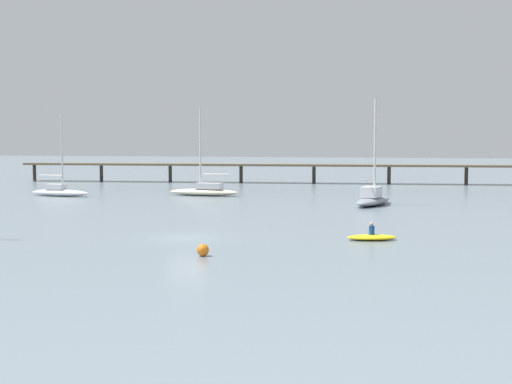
{
  "coord_description": "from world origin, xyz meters",
  "views": [
    {
      "loc": [
        14.42,
        -43.2,
        6.38
      ],
      "look_at": [
        0.0,
        20.19,
        1.5
      ],
      "focal_mm": 49.82,
      "sensor_mm": 36.0,
      "label": 1
    }
  ],
  "objects_px": {
    "sailboat_gray": "(373,198)",
    "sailboat_white": "(59,190)",
    "mooring_buoy_outer": "(203,250)",
    "dinghy_yellow": "(372,237)",
    "sailboat_cream": "(205,190)",
    "pier": "(455,157)"
  },
  "relations": [
    {
      "from": "sailboat_white",
      "to": "dinghy_yellow",
      "type": "distance_m",
      "value": 45.21
    },
    {
      "from": "sailboat_cream",
      "to": "mooring_buoy_outer",
      "type": "distance_m",
      "value": 41.4
    },
    {
      "from": "pier",
      "to": "sailboat_white",
      "type": "height_order",
      "value": "sailboat_white"
    },
    {
      "from": "mooring_buoy_outer",
      "to": "sailboat_gray",
      "type": "bearing_deg",
      "value": 77.37
    },
    {
      "from": "pier",
      "to": "sailboat_gray",
      "type": "distance_m",
      "value": 35.11
    },
    {
      "from": "pier",
      "to": "sailboat_cream",
      "type": "relative_size",
      "value": 8.8
    },
    {
      "from": "dinghy_yellow",
      "to": "mooring_buoy_outer",
      "type": "bearing_deg",
      "value": -136.03
    },
    {
      "from": "sailboat_cream",
      "to": "sailboat_white",
      "type": "height_order",
      "value": "sailboat_cream"
    },
    {
      "from": "sailboat_gray",
      "to": "sailboat_cream",
      "type": "height_order",
      "value": "sailboat_gray"
    },
    {
      "from": "dinghy_yellow",
      "to": "sailboat_gray",
      "type": "bearing_deg",
      "value": 93.33
    },
    {
      "from": "dinghy_yellow",
      "to": "sailboat_white",
      "type": "bearing_deg",
      "value": 143.14
    },
    {
      "from": "sailboat_cream",
      "to": "sailboat_white",
      "type": "relative_size",
      "value": 1.06
    },
    {
      "from": "sailboat_gray",
      "to": "sailboat_white",
      "type": "xyz_separation_m",
      "value": [
        -34.78,
        3.28,
        -0.08
      ]
    },
    {
      "from": "sailboat_cream",
      "to": "dinghy_yellow",
      "type": "distance_m",
      "value": 37.48
    },
    {
      "from": "mooring_buoy_outer",
      "to": "sailboat_white",
      "type": "bearing_deg",
      "value": 127.94
    },
    {
      "from": "dinghy_yellow",
      "to": "mooring_buoy_outer",
      "type": "relative_size",
      "value": 5.07
    },
    {
      "from": "sailboat_gray",
      "to": "sailboat_cream",
      "type": "xyz_separation_m",
      "value": [
        -19.15,
        7.52,
        -0.07
      ]
    },
    {
      "from": "pier",
      "to": "mooring_buoy_outer",
      "type": "xyz_separation_m",
      "value": [
        -16.46,
        -65.83,
        -3.52
      ]
    },
    {
      "from": "pier",
      "to": "mooring_buoy_outer",
      "type": "height_order",
      "value": "pier"
    },
    {
      "from": "pier",
      "to": "mooring_buoy_outer",
      "type": "relative_size",
      "value": 129.35
    },
    {
      "from": "sailboat_white",
      "to": "dinghy_yellow",
      "type": "height_order",
      "value": "sailboat_white"
    },
    {
      "from": "sailboat_cream",
      "to": "dinghy_yellow",
      "type": "height_order",
      "value": "sailboat_cream"
    }
  ]
}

